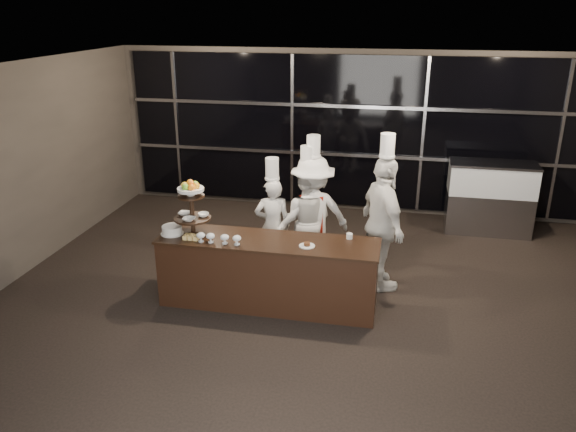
% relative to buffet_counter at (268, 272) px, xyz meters
% --- Properties ---
extents(room, '(10.00, 10.00, 10.00)m').
position_rel_buffet_counter_xyz_m(room, '(0.76, -1.07, 1.03)').
color(room, black).
rests_on(room, ground).
extents(window_wall, '(8.60, 0.10, 2.80)m').
position_rel_buffet_counter_xyz_m(window_wall, '(0.76, 3.87, 1.04)').
color(window_wall, black).
rests_on(window_wall, ground).
extents(buffet_counter, '(2.84, 0.74, 0.92)m').
position_rel_buffet_counter_xyz_m(buffet_counter, '(0.00, 0.00, 0.00)').
color(buffet_counter, black).
rests_on(buffet_counter, ground).
extents(display_stand, '(0.48, 0.48, 0.74)m').
position_rel_buffet_counter_xyz_m(display_stand, '(-1.00, -0.00, 0.87)').
color(display_stand, black).
rests_on(display_stand, buffet_counter).
extents(compotes, '(0.58, 0.11, 0.12)m').
position_rel_buffet_counter_xyz_m(compotes, '(-0.59, -0.22, 0.54)').
color(compotes, silver).
rests_on(compotes, buffet_counter).
extents(layer_cake, '(0.30, 0.30, 0.11)m').
position_rel_buffet_counter_xyz_m(layer_cake, '(-1.27, -0.05, 0.51)').
color(layer_cake, white).
rests_on(layer_cake, buffet_counter).
extents(pastry_squares, '(0.20, 0.12, 0.05)m').
position_rel_buffet_counter_xyz_m(pastry_squares, '(-0.96, -0.16, 0.48)').
color(pastry_squares, '#F0CC75').
rests_on(pastry_squares, buffet_counter).
extents(small_plate, '(0.20, 0.20, 0.05)m').
position_rel_buffet_counter_xyz_m(small_plate, '(0.52, -0.10, 0.47)').
color(small_plate, white).
rests_on(small_plate, buffet_counter).
extents(chef_cup, '(0.08, 0.08, 0.07)m').
position_rel_buffet_counter_xyz_m(chef_cup, '(1.01, 0.25, 0.49)').
color(chef_cup, white).
rests_on(chef_cup, buffet_counter).
extents(display_case, '(1.44, 0.63, 1.24)m').
position_rel_buffet_counter_xyz_m(display_case, '(3.14, 3.23, 0.22)').
color(display_case, '#A5A5AA').
rests_on(display_case, ground).
extents(chef_a, '(0.60, 0.47, 1.74)m').
position_rel_buffet_counter_xyz_m(chef_a, '(-0.16, 0.97, 0.29)').
color(chef_a, silver).
rests_on(chef_a, ground).
extents(chef_b, '(0.84, 0.69, 1.89)m').
position_rel_buffet_counter_xyz_m(chef_b, '(0.31, 1.11, 0.35)').
color(chef_b, silver).
rests_on(chef_b, ground).
extents(chef_c, '(1.30, 1.10, 2.04)m').
position_rel_buffet_counter_xyz_m(chef_c, '(0.39, 1.14, 0.41)').
color(chef_c, white).
rests_on(chef_c, ground).
extents(chef_d, '(0.91, 1.20, 2.19)m').
position_rel_buffet_counter_xyz_m(chef_d, '(1.41, 0.77, 0.49)').
color(chef_d, white).
rests_on(chef_d, ground).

